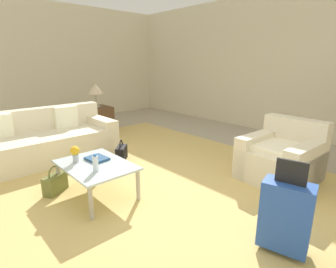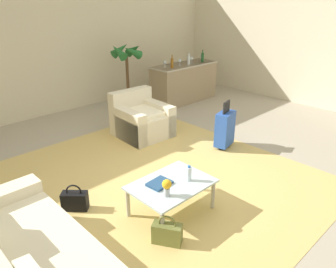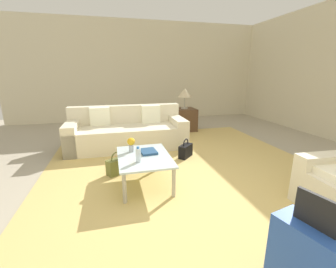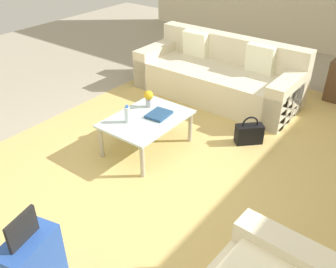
{
  "view_description": "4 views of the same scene",
  "coord_description": "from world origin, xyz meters",
  "px_view_note": "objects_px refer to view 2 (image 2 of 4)",
  "views": [
    {
      "loc": [
        2.36,
        -1.85,
        1.61
      ],
      "look_at": [
        0.09,
        0.24,
        0.75
      ],
      "focal_mm": 28.0,
      "sensor_mm": 36.0,
      "label": 1
    },
    {
      "loc": [
        -2.78,
        -2.91,
        2.5
      ],
      "look_at": [
        -0.43,
        -0.47,
        1.06
      ],
      "focal_mm": 35.0,
      "sensor_mm": 36.0,
      "label": 2
    },
    {
      "loc": [
        2.47,
        -0.89,
        1.51
      ],
      "look_at": [
        -0.59,
        -0.12,
        0.65
      ],
      "focal_mm": 24.0,
      "sensor_mm": 36.0,
      "label": 3
    },
    {
      "loc": [
        2.37,
        1.91,
        2.44
      ],
      "look_at": [
        0.07,
        0.16,
        0.67
      ],
      "focal_mm": 40.0,
      "sensor_mm": 36.0,
      "label": 4
    }
  ],
  "objects_px": {
    "wine_bottle_amber": "(172,63)",
    "potted_palm": "(127,73)",
    "coffee_table_book": "(160,183)",
    "wine_glass_right_of_centre": "(192,59)",
    "handbag_olive": "(167,233)",
    "wine_glass_leftmost": "(165,63)",
    "wine_bottle_green": "(202,57)",
    "suitcase_blue": "(225,128)",
    "water_bottle": "(189,174)",
    "coffee_table": "(171,187)",
    "wine_glass_left_of_centre": "(180,61)",
    "wine_bottle_clear": "(189,60)",
    "armchair": "(140,120)",
    "bar_console": "(184,82)",
    "wine_glass_rightmost": "(202,57)",
    "handbag_black": "(75,200)",
    "flower_vase": "(167,186)"
  },
  "relations": [
    {
      "from": "flower_vase",
      "to": "bar_console",
      "type": "height_order",
      "value": "bar_console"
    },
    {
      "from": "wine_glass_leftmost",
      "to": "wine_bottle_green",
      "type": "distance_m",
      "value": 1.16
    },
    {
      "from": "bar_console",
      "to": "suitcase_blue",
      "type": "distance_m",
      "value": 2.83
    },
    {
      "from": "wine_glass_leftmost",
      "to": "wine_glass_left_of_centre",
      "type": "bearing_deg",
      "value": -11.13
    },
    {
      "from": "suitcase_blue",
      "to": "handbag_olive",
      "type": "xyz_separation_m",
      "value": [
        -2.42,
        -1.06,
        -0.23
      ]
    },
    {
      "from": "water_bottle",
      "to": "bar_console",
      "type": "distance_m",
      "value": 4.6
    },
    {
      "from": "wine_glass_left_of_centre",
      "to": "wine_glass_leftmost",
      "type": "bearing_deg",
      "value": 168.87
    },
    {
      "from": "coffee_table",
      "to": "suitcase_blue",
      "type": "bearing_deg",
      "value": 19.29
    },
    {
      "from": "coffee_table_book",
      "to": "potted_palm",
      "type": "xyz_separation_m",
      "value": [
        2.32,
        3.62,
        0.39
      ]
    },
    {
      "from": "coffee_table_book",
      "to": "wine_glass_leftmost",
      "type": "bearing_deg",
      "value": 40.53
    },
    {
      "from": "coffee_table",
      "to": "bar_console",
      "type": "height_order",
      "value": "bar_console"
    },
    {
      "from": "flower_vase",
      "to": "suitcase_blue",
      "type": "height_order",
      "value": "suitcase_blue"
    },
    {
      "from": "wine_glass_right_of_centre",
      "to": "wine_bottle_amber",
      "type": "bearing_deg",
      "value": -174.16
    },
    {
      "from": "coffee_table_book",
      "to": "wine_bottle_green",
      "type": "xyz_separation_m",
      "value": [
        4.15,
        2.9,
        0.63
      ]
    },
    {
      "from": "flower_vase",
      "to": "wine_glass_leftmost",
      "type": "bearing_deg",
      "value": 46.7
    },
    {
      "from": "wine_glass_leftmost",
      "to": "wine_glass_right_of_centre",
      "type": "relative_size",
      "value": 1.0
    },
    {
      "from": "water_bottle",
      "to": "wine_bottle_clear",
      "type": "bearing_deg",
      "value": 42.82
    },
    {
      "from": "potted_palm",
      "to": "handbag_olive",
      "type": "bearing_deg",
      "value": -122.82
    },
    {
      "from": "water_bottle",
      "to": "coffee_table_book",
      "type": "height_order",
      "value": "water_bottle"
    },
    {
      "from": "bar_console",
      "to": "wine_bottle_clear",
      "type": "xyz_separation_m",
      "value": [
        0.02,
        -0.12,
        0.57
      ]
    },
    {
      "from": "flower_vase",
      "to": "wine_glass_leftmost",
      "type": "height_order",
      "value": "wine_glass_leftmost"
    },
    {
      "from": "wine_glass_left_of_centre",
      "to": "coffee_table",
      "type": "bearing_deg",
      "value": -137.12
    },
    {
      "from": "armchair",
      "to": "wine_glass_leftmost",
      "type": "bearing_deg",
      "value": 31.63
    },
    {
      "from": "wine_glass_right_of_centre",
      "to": "handbag_black",
      "type": "distance_m",
      "value": 5.11
    },
    {
      "from": "coffee_table_book",
      "to": "handbag_black",
      "type": "height_order",
      "value": "coffee_table_book"
    },
    {
      "from": "wine_bottle_amber",
      "to": "wine_bottle_green",
      "type": "xyz_separation_m",
      "value": [
        1.08,
        0.0,
        0.0
      ]
    },
    {
      "from": "flower_vase",
      "to": "wine_glass_right_of_centre",
      "type": "distance_m",
      "value": 5.09
    },
    {
      "from": "wine_glass_left_of_centre",
      "to": "handbag_olive",
      "type": "bearing_deg",
      "value": -137.35
    },
    {
      "from": "wine_glass_rightmost",
      "to": "wine_bottle_amber",
      "type": "height_order",
      "value": "wine_bottle_amber"
    },
    {
      "from": "wine_glass_left_of_centre",
      "to": "bar_console",
      "type": "bearing_deg",
      "value": 11.5
    },
    {
      "from": "armchair",
      "to": "wine_bottle_clear",
      "type": "height_order",
      "value": "wine_bottle_clear"
    },
    {
      "from": "handbag_olive",
      "to": "wine_glass_leftmost",
      "type": "bearing_deg",
      "value": 46.7
    },
    {
      "from": "wine_bottle_amber",
      "to": "suitcase_blue",
      "type": "distance_m",
      "value": 2.56
    },
    {
      "from": "wine_glass_left_of_centre",
      "to": "wine_bottle_clear",
      "type": "distance_m",
      "value": 0.24
    },
    {
      "from": "wine_glass_rightmost",
      "to": "wine_bottle_clear",
      "type": "distance_m",
      "value": 0.61
    },
    {
      "from": "wine_glass_right_of_centre",
      "to": "wine_bottle_amber",
      "type": "height_order",
      "value": "wine_bottle_amber"
    },
    {
      "from": "coffee_table_book",
      "to": "wine_glass_right_of_centre",
      "type": "distance_m",
      "value": 4.88
    },
    {
      "from": "wine_glass_right_of_centre",
      "to": "coffee_table",
      "type": "bearing_deg",
      "value": -140.53
    },
    {
      "from": "wine_glass_leftmost",
      "to": "suitcase_blue",
      "type": "relative_size",
      "value": 0.18
    },
    {
      "from": "water_bottle",
      "to": "suitcase_blue",
      "type": "xyz_separation_m",
      "value": [
        1.8,
        0.8,
        -0.15
      ]
    },
    {
      "from": "flower_vase",
      "to": "handbag_black",
      "type": "height_order",
      "value": "flower_vase"
    },
    {
      "from": "wine_bottle_amber",
      "to": "bar_console",
      "type": "bearing_deg",
      "value": 12.79
    },
    {
      "from": "suitcase_blue",
      "to": "water_bottle",
      "type": "bearing_deg",
      "value": -156.04
    },
    {
      "from": "wine_glass_right_of_centre",
      "to": "wine_glass_rightmost",
      "type": "distance_m",
      "value": 0.41
    },
    {
      "from": "wine_glass_rightmost",
      "to": "potted_palm",
      "type": "height_order",
      "value": "potted_palm"
    },
    {
      "from": "wine_bottle_amber",
      "to": "potted_palm",
      "type": "xyz_separation_m",
      "value": [
        -0.75,
        0.72,
        -0.23
      ]
    },
    {
      "from": "wine_bottle_amber",
      "to": "suitcase_blue",
      "type": "xyz_separation_m",
      "value": [
        -0.95,
        -2.28,
        -0.7
      ]
    },
    {
      "from": "wine_bottle_green",
      "to": "handbag_olive",
      "type": "height_order",
      "value": "wine_bottle_green"
    },
    {
      "from": "wine_glass_right_of_centre",
      "to": "handbag_olive",
      "type": "distance_m",
      "value": 5.44
    },
    {
      "from": "wine_bottle_amber",
      "to": "wine_bottle_clear",
      "type": "distance_m",
      "value": 0.57
    }
  ]
}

